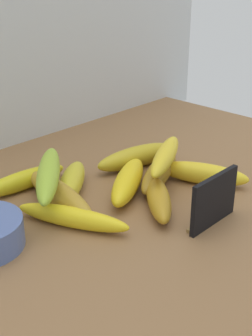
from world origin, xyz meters
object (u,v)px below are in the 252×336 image
object	(u,v)px
banana_4	(202,173)
banana_7	(72,217)
banana_2	(72,182)
banana_6	(158,198)
banana_1	(23,181)
banana_9	(165,156)
banana_10	(48,174)
banana_0	(128,181)
chalkboard_sign	(214,202)
banana_5	(59,194)
banana_8	(137,157)
banana_3	(160,172)

from	to	relation	value
banana_4	banana_7	xyz separation A→B (cm)	(-26.54, 5.69, -0.35)
banana_2	banana_6	size ratio (longest dim) A/B	1.01
banana_1	banana_9	bearing A→B (deg)	-42.25
banana_1	banana_9	xyz separation A→B (cm)	(19.04, -17.29, 4.06)
banana_10	banana_0	bearing A→B (deg)	-24.77
chalkboard_sign	banana_1	distance (cm)	34.36
banana_5	banana_8	bearing A→B (deg)	3.84
banana_0	banana_6	bearing A→B (deg)	-96.03
banana_0	banana_4	xyz separation A→B (cm)	(12.15, -7.40, -0.20)
banana_6	banana_8	xyz separation A→B (cm)	(10.12, 14.16, 0.24)
banana_0	banana_7	world-z (taller)	banana_0
chalkboard_sign	banana_5	bearing A→B (deg)	120.37
banana_3	banana_9	world-z (taller)	banana_9
banana_6	banana_7	xyz separation A→B (cm)	(-13.57, 6.03, -0.27)
banana_1	banana_8	xyz separation A→B (cm)	(21.50, -8.11, 0.40)
banana_1	banana_7	distance (cm)	16.38
banana_0	banana_3	distance (cm)	7.31
banana_2	banana_4	size ratio (longest dim) A/B	0.91
banana_1	banana_5	size ratio (longest dim) A/B	0.88
chalkboard_sign	banana_4	distance (cm)	14.56
banana_3	banana_4	world-z (taller)	banana_3
banana_3	banana_5	distance (cm)	19.76
banana_8	banana_1	bearing A→B (deg)	159.35
banana_7	banana_3	bearing A→B (deg)	1.12
banana_9	chalkboard_sign	bearing A→B (deg)	-111.11
chalkboard_sign	banana_8	xyz separation A→B (cm)	(7.95, 23.39, -1.73)
banana_2	banana_4	xyz separation A→B (cm)	(18.92, -14.75, -0.04)
banana_2	banana_5	xyz separation A→B (cm)	(-4.76, -2.33, 0.10)
banana_1	banana_2	size ratio (longest dim) A/B	1.13
banana_1	banana_6	bearing A→B (deg)	-62.91
banana_1	banana_2	distance (cm)	9.00
banana_9	banana_10	bearing A→B (deg)	156.15
banana_3	banana_10	bearing A→B (deg)	160.21
chalkboard_sign	banana_7	bearing A→B (deg)	135.87
chalkboard_sign	banana_3	distance (cm)	16.84
banana_3	banana_8	bearing A→B (deg)	74.69
banana_1	banana_10	xyz separation A→B (cm)	(-0.56, -8.63, 4.29)
banana_5	banana_10	size ratio (longest dim) A/B	0.95
banana_0	banana_4	bearing A→B (deg)	-31.34
banana_10	banana_8	bearing A→B (deg)	1.36
banana_2	banana_10	distance (cm)	7.36
banana_5	banana_10	world-z (taller)	banana_10
banana_3	banana_9	bearing A→B (deg)	-103.57
banana_2	banana_5	distance (cm)	5.31
chalkboard_sign	banana_10	xyz separation A→B (cm)	(-14.11, 22.87, 2.16)
banana_9	banana_10	size ratio (longest dim) A/B	0.87
chalkboard_sign	banana_3	bearing A→B (deg)	69.58
banana_5	banana_6	distance (cm)	16.66
banana_7	banana_10	distance (cm)	8.93
banana_3	banana_8	xyz separation A→B (cm)	(2.11, 7.70, 0.07)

